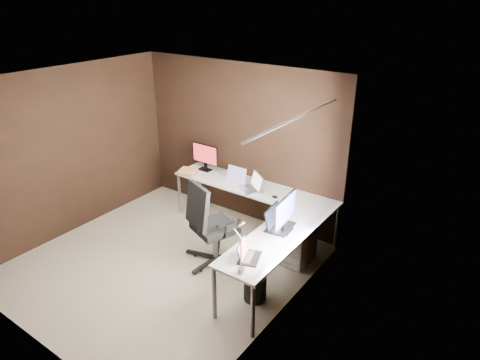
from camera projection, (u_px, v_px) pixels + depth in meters
name	position (u px, v px, depth m)	size (l,w,h in m)	color
room	(179.00, 184.00, 5.24)	(3.60, 3.60, 2.50)	beige
desk	(256.00, 208.00, 5.94)	(2.65, 2.25, 0.73)	white
drawer_pedestal	(296.00, 241.00, 5.87)	(0.42, 0.50, 0.60)	white
monitor_left	(205.00, 156.00, 6.96)	(0.50, 0.14, 0.44)	black
monitor_right	(285.00, 212.00, 5.17)	(0.16, 0.57, 0.47)	black
laptop_white	(234.00, 179.00, 6.58)	(0.35, 0.26, 0.23)	white
laptop_silver	(253.00, 186.00, 6.35)	(0.45, 0.42, 0.24)	silver
laptop_black_big	(278.00, 223.00, 5.34)	(0.33, 0.43, 0.27)	black
laptop_black_small	(247.00, 255.00, 4.73)	(0.31, 0.37, 0.21)	black
book_stack	(188.00, 171.00, 6.89)	(0.31, 0.27, 0.09)	tan
mouse_left	(193.00, 174.00, 6.84)	(0.07, 0.05, 0.03)	black
mouse_corner	(275.00, 197.00, 6.10)	(0.09, 0.06, 0.04)	black
desk_lamp	(239.00, 239.00, 4.44)	(0.19, 0.22, 0.57)	slate
office_chair	(212.00, 240.00, 5.80)	(0.68, 0.72, 1.21)	black
wastebasket	(255.00, 288.00, 5.17)	(0.28, 0.28, 0.32)	black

